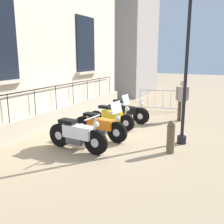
{
  "coord_description": "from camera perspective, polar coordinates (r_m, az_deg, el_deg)",
  "views": [
    {
      "loc": [
        4.05,
        -7.64,
        2.73
      ],
      "look_at": [
        0.32,
        0.0,
        0.8
      ],
      "focal_mm": 40.71,
      "sensor_mm": 36.0,
      "label": 1
    }
  ],
  "objects": [
    {
      "name": "distant_building",
      "position": [
        18.74,
        0.66,
        14.88
      ],
      "size": [
        5.03,
        4.48,
        6.83
      ],
      "color": "gray",
      "rests_on": "ground_plane"
    },
    {
      "name": "motorcycle_white",
      "position": [
        7.41,
        -7.82,
        -5.15
      ],
      "size": [
        2.02,
        0.74,
        1.07
      ],
      "color": "black",
      "rests_on": "ground_plane"
    },
    {
      "name": "crowd_barrier",
      "position": [
        12.7,
        10.51,
        2.75
      ],
      "size": [
        1.86,
        0.51,
        1.05
      ],
      "color": "#B7B7BF",
      "rests_on": "ground_plane"
    },
    {
      "name": "lamppost",
      "position": [
        7.92,
        16.84,
        17.56
      ],
      "size": [
        0.34,
        1.04,
        4.66
      ],
      "color": "black",
      "rests_on": "ground_plane"
    },
    {
      "name": "building_facade",
      "position": [
        10.03,
        -14.83,
        13.43
      ],
      "size": [
        0.82,
        10.86,
        6.02
      ],
      "color": "beige",
      "rests_on": "ground_plane"
    },
    {
      "name": "ground_plane",
      "position": [
        9.06,
        -1.84,
        -4.74
      ],
      "size": [
        60.0,
        60.0,
        0.0
      ],
      "primitive_type": "plane",
      "color": "tan"
    },
    {
      "name": "motorcycle_black",
      "position": [
        10.51,
        3.25,
        -0.01
      ],
      "size": [
        2.05,
        0.63,
        1.01
      ],
      "color": "black",
      "rests_on": "ground_plane"
    },
    {
      "name": "motorcycle_orange",
      "position": [
        8.31,
        -2.69,
        -3.13
      ],
      "size": [
        2.04,
        0.67,
        1.32
      ],
      "color": "black",
      "rests_on": "ground_plane"
    },
    {
      "name": "motorcycle_yellow",
      "position": [
        9.48,
        -0.08,
        -1.26
      ],
      "size": [
        1.93,
        0.54,
        1.33
      ],
      "color": "black",
      "rests_on": "ground_plane"
    },
    {
      "name": "pedestrian_standing",
      "position": [
        10.92,
        15.46,
        2.94
      ],
      "size": [
        0.52,
        0.28,
        1.68
      ],
      "color": "#47382D",
      "rests_on": "ground_plane"
    },
    {
      "name": "bollard",
      "position": [
        7.34,
        13.06,
        -5.43
      ],
      "size": [
        0.22,
        0.22,
        0.94
      ],
      "color": "brown",
      "rests_on": "ground_plane"
    }
  ]
}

